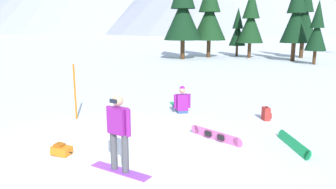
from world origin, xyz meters
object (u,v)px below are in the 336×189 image
Objects in this scene: backpack_red at (266,114)px; pine_tree_tall at (296,15)px; trail_marker_pole at (75,92)px; pine_tree_twin at (317,30)px; pine_tree_slender at (238,30)px; snowboarder_foreground at (119,132)px; loose_snowboard_near_right at (215,135)px; backpack_orange at (61,150)px; pine_tree_short at (209,14)px; snowboarder_midground at (181,102)px; pine_tree_leaning at (251,20)px; pine_tree_broad at (183,11)px; pine_tree_young at (305,14)px; loose_snowboard_near_left at (294,143)px.

pine_tree_tall reaches higher than backpack_red.
pine_tree_twin is (10.62, 19.84, 1.95)m from trail_marker_pole.
pine_tree_twin reaches higher than pine_tree_slender.
snowboarder_foreground is at bearing -122.72° from backpack_red.
loose_snowboard_near_right is at bearing 54.87° from snowboarder_foreground.
pine_tree_short is at bearing 90.56° from backpack_orange.
backpack_red is 0.06× the size of pine_tree_short.
snowboarder_midground is at bearing -84.38° from pine_tree_short.
pine_tree_short is at bearing -173.62° from pine_tree_leaning.
pine_tree_leaning reaches higher than backpack_red.
pine_tree_slender is 7.18m from pine_tree_broad.
backpack_red is 0.07× the size of pine_tree_leaning.
loose_snowboard_near_right is at bearing -101.56° from pine_tree_young.
trail_marker_pole is 28.15m from pine_tree_young.
pine_tree_tall is 8.27m from pine_tree_short.
snowboarder_midground is 0.23× the size of pine_tree_tall.
loose_snowboard_near_left is at bearing -95.57° from pine_tree_tall.
pine_tree_young is 9.47m from pine_tree_short.
pine_tree_short is (2.17, 2.69, -0.21)m from pine_tree_broad.
snowboarder_foreground is at bearing -125.13° from loose_snowboard_near_right.
pine_tree_short reaches higher than pine_tree_slender.
backpack_red is at bearing -69.50° from pine_tree_broad.
pine_tree_young is at bearing 15.89° from pine_tree_leaning.
pine_tree_broad reaches higher than trail_marker_pole.
loose_snowboard_near_left is at bearing -0.59° from loose_snowboard_near_right.
loose_snowboard_near_left is 3.72× the size of backpack_red.
pine_tree_twin is at bearing 67.63° from snowboarder_midground.
pine_tree_slender is (-3.07, 27.11, 2.68)m from loose_snowboard_near_left.
backpack_orange is 29.35m from pine_tree_slender.
pine_tree_tall reaches higher than loose_snowboard_near_right.
snowboarder_foreground is at bearing -103.28° from pine_tree_tall.
trail_marker_pole is at bearing -92.53° from pine_tree_short.
trail_marker_pole is at bearing -98.31° from pine_tree_slender.
backpack_orange is at bearing -112.22° from pine_tree_twin.
loose_snowboard_near_left is at bearing -97.31° from pine_tree_young.
pine_tree_young reaches higher than loose_snowboard_near_left.
snowboarder_midground is at bearing 68.34° from backpack_orange.
pine_tree_short is at bearing 156.33° from pine_tree_twin.
loose_snowboard_near_left is 0.34× the size of pine_tree_slender.
loose_snowboard_near_left is (3.66, -2.79, -0.23)m from snowboarder_midground.
pine_tree_leaning is 7.21m from pine_tree_twin.
pine_tree_broad is at bearing 99.65° from snowboarder_foreground.
loose_snowboard_near_left is 0.25× the size of pine_tree_leaning.
trail_marker_pole is 26.57m from pine_tree_slender.
pine_tree_young is (7.25, 29.32, 3.46)m from snowboarder_foreground.
pine_tree_twin is at bearing -23.67° from pine_tree_short.
pine_tree_broad is (-1.11, 21.34, 3.67)m from trail_marker_pole.
pine_tree_short is (-4.11, -0.46, 0.62)m from pine_tree_leaning.
loose_snowboard_near_left is at bearing -83.55° from pine_tree_slender.
pine_tree_slender is at bearing 81.69° from trail_marker_pole.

